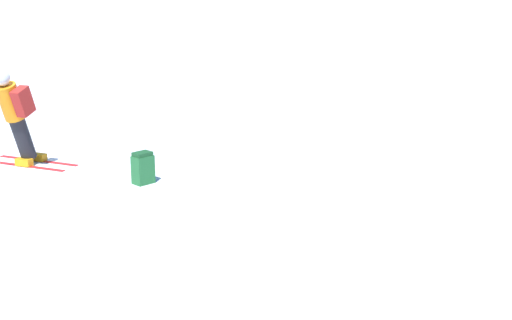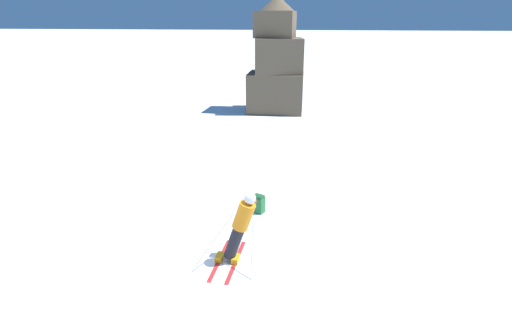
% 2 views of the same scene
% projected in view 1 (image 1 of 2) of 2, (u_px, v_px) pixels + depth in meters
% --- Properties ---
extents(ground_plane, '(300.00, 300.00, 0.00)m').
position_uv_depth(ground_plane, '(61.00, 151.00, 12.90)').
color(ground_plane, white).
extents(skier, '(1.34, 1.64, 1.70)m').
position_uv_depth(skier, '(16.00, 114.00, 11.59)').
color(skier, red).
rests_on(skier, ground).
extents(spare_backpack, '(0.37, 0.33, 0.50)m').
position_uv_depth(spare_backpack, '(143.00, 168.00, 10.94)').
color(spare_backpack, '#236633').
rests_on(spare_backpack, ground).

